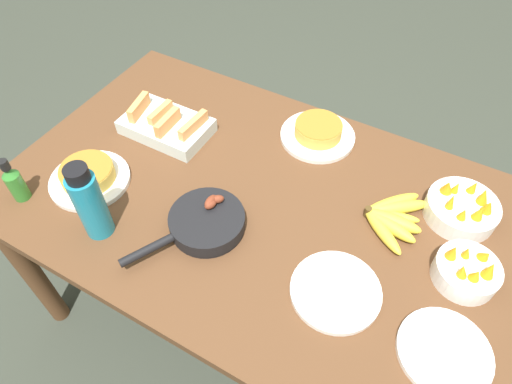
# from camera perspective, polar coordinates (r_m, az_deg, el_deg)

# --- Properties ---
(ground_plane) EXTENTS (14.00, 14.00, 0.00)m
(ground_plane) POSITION_cam_1_polar(r_m,az_deg,el_deg) (2.02, 0.00, -14.45)
(ground_plane) COLOR #383D33
(dining_table) EXTENTS (1.55, 0.97, 0.75)m
(dining_table) POSITION_cam_1_polar(r_m,az_deg,el_deg) (1.46, 0.00, -3.21)
(dining_table) COLOR brown
(dining_table) RESTS_ON ground_plane
(banana_bunch) EXTENTS (0.18, 0.26, 0.04)m
(banana_bunch) POSITION_cam_1_polar(r_m,az_deg,el_deg) (1.37, 16.55, -2.94)
(banana_bunch) COLOR yellow
(banana_bunch) RESTS_ON dining_table
(melon_tray) EXTENTS (0.29, 0.18, 0.10)m
(melon_tray) POSITION_cam_1_polar(r_m,az_deg,el_deg) (1.60, -11.15, 8.23)
(melon_tray) COLOR silver
(melon_tray) RESTS_ON dining_table
(skillet) EXTENTS (0.24, 0.35, 0.08)m
(skillet) POSITION_cam_1_polar(r_m,az_deg,el_deg) (1.30, -6.35, -3.79)
(skillet) COLOR black
(skillet) RESTS_ON dining_table
(frittata_plate_center) EXTENTS (0.25, 0.25, 0.06)m
(frittata_plate_center) POSITION_cam_1_polar(r_m,az_deg,el_deg) (1.56, 7.75, 7.39)
(frittata_plate_center) COLOR white
(frittata_plate_center) RESTS_ON dining_table
(frittata_plate_side) EXTENTS (0.25, 0.25, 0.06)m
(frittata_plate_side) POSITION_cam_1_polar(r_m,az_deg,el_deg) (1.50, -20.21, 1.87)
(frittata_plate_side) COLOR white
(frittata_plate_side) RESTS_ON dining_table
(empty_plate_near_front) EXTENTS (0.22, 0.22, 0.02)m
(empty_plate_near_front) POSITION_cam_1_polar(r_m,az_deg,el_deg) (1.22, 22.46, -18.02)
(empty_plate_near_front) COLOR white
(empty_plate_near_front) RESTS_ON dining_table
(empty_plate_far_left) EXTENTS (0.24, 0.24, 0.02)m
(empty_plate_far_left) POSITION_cam_1_polar(r_m,az_deg,el_deg) (1.22, 9.93, -12.10)
(empty_plate_far_left) COLOR white
(empty_plate_far_left) RESTS_ON dining_table
(fruit_bowl_mango) EXTENTS (0.20, 0.20, 0.11)m
(fruit_bowl_mango) POSITION_cam_1_polar(r_m,az_deg,el_deg) (1.44, 24.36, -1.82)
(fruit_bowl_mango) COLOR white
(fruit_bowl_mango) RESTS_ON dining_table
(fruit_bowl_citrus) EXTENTS (0.17, 0.17, 0.11)m
(fruit_bowl_citrus) POSITION_cam_1_polar(r_m,az_deg,el_deg) (1.31, 24.85, -8.93)
(fruit_bowl_citrus) COLOR white
(fruit_bowl_citrus) RESTS_ON dining_table
(water_bottle) EXTENTS (0.08, 0.08, 0.25)m
(water_bottle) POSITION_cam_1_polar(r_m,az_deg,el_deg) (1.30, -20.08, -1.29)
(water_bottle) COLOR teal
(water_bottle) RESTS_ON dining_table
(hot_sauce_bottle) EXTENTS (0.05, 0.05, 0.15)m
(hot_sauce_bottle) POSITION_cam_1_polar(r_m,az_deg,el_deg) (1.51, -27.95, 1.13)
(hot_sauce_bottle) COLOR #337F2D
(hot_sauce_bottle) RESTS_ON dining_table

